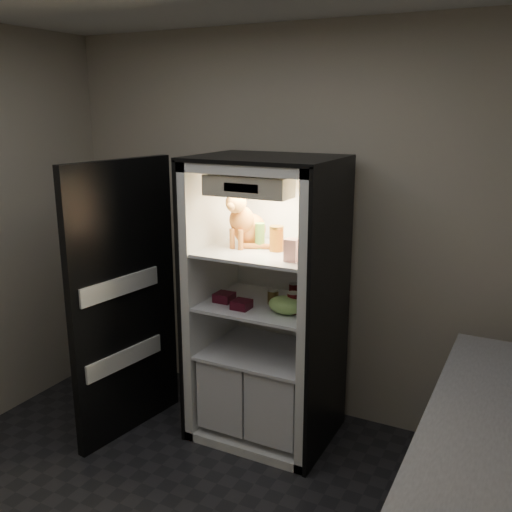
{
  "coord_description": "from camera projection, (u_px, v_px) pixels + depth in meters",
  "views": [
    {
      "loc": [
        1.54,
        -1.8,
        2.16
      ],
      "look_at": [
        -0.06,
        1.32,
        1.25
      ],
      "focal_mm": 40.0,
      "sensor_mm": 36.0,
      "label": 1
    }
  ],
  "objects": [
    {
      "name": "room_shell",
      "position": [
        123.0,
        242.0,
        2.36
      ],
      "size": [
        3.6,
        3.6,
        3.6
      ],
      "color": "white",
      "rests_on": "floor"
    },
    {
      "name": "mayo_tub",
      "position": [
        277.0,
        236.0,
        3.71
      ],
      "size": [
        0.08,
        0.08,
        0.12
      ],
      "color": "white",
      "rests_on": "refrigerator"
    },
    {
      "name": "soda_can_a",
      "position": [
        293.0,
        292.0,
        3.71
      ],
      "size": [
        0.06,
        0.06,
        0.11
      ],
      "color": "black",
      "rests_on": "refrigerator"
    },
    {
      "name": "fridge_door",
      "position": [
        124.0,
        303.0,
        3.75
      ],
      "size": [
        0.18,
        0.87,
        1.85
      ],
      "rotation": [
        0.0,
        0.0,
        -0.14
      ],
      "color": "black",
      "rests_on": "floor"
    },
    {
      "name": "pepper_jar",
      "position": [
        312.0,
        237.0,
        3.45
      ],
      "size": [
        0.13,
        0.13,
        0.22
      ],
      "color": "#A12115",
      "rests_on": "refrigerator"
    },
    {
      "name": "soda_can_b",
      "position": [
        303.0,
        302.0,
        3.51
      ],
      "size": [
        0.06,
        0.06,
        0.12
      ],
      "color": "black",
      "rests_on": "refrigerator"
    },
    {
      "name": "grape_bag",
      "position": [
        286.0,
        305.0,
        3.47
      ],
      "size": [
        0.22,
        0.16,
        0.11
      ],
      "primitive_type": "ellipsoid",
      "color": "#93D161",
      "rests_on": "refrigerator"
    },
    {
      "name": "tabby_cat",
      "position": [
        246.0,
        223.0,
        3.67
      ],
      "size": [
        0.33,
        0.38,
        0.4
      ],
      "rotation": [
        0.0,
        0.0,
        -0.07
      ],
      "color": "#BC5E18",
      "rests_on": "refrigerator"
    },
    {
      "name": "condiment_jar",
      "position": [
        273.0,
        296.0,
        3.64
      ],
      "size": [
        0.07,
        0.07,
        0.1
      ],
      "color": "brown",
      "rests_on": "refrigerator"
    },
    {
      "name": "soda_can_c",
      "position": [
        293.0,
        303.0,
        3.47
      ],
      "size": [
        0.07,
        0.07,
        0.13
      ],
      "color": "black",
      "rests_on": "refrigerator"
    },
    {
      "name": "salsa_jar",
      "position": [
        276.0,
        238.0,
        3.55
      ],
      "size": [
        0.09,
        0.09,
        0.16
      ],
      "color": "maroon",
      "rests_on": "refrigerator"
    },
    {
      "name": "refrigerator",
      "position": [
        268.0,
        321.0,
        3.77
      ],
      "size": [
        0.9,
        0.72,
        1.88
      ],
      "color": "white",
      "rests_on": "floor"
    },
    {
      "name": "berry_box_left",
      "position": [
        224.0,
        297.0,
        3.69
      ],
      "size": [
        0.12,
        0.12,
        0.06
      ],
      "primitive_type": "cube",
      "color": "#490C1C",
      "rests_on": "refrigerator"
    },
    {
      "name": "cream_carton",
      "position": [
        292.0,
        250.0,
        3.32
      ],
      "size": [
        0.08,
        0.08,
        0.13
      ],
      "primitive_type": "cube",
      "color": "white",
      "rests_on": "refrigerator"
    },
    {
      "name": "berry_box_right",
      "position": [
        242.0,
        305.0,
        3.56
      ],
      "size": [
        0.11,
        0.11,
        0.05
      ],
      "primitive_type": "cube",
      "color": "#490C1C",
      "rests_on": "refrigerator"
    },
    {
      "name": "parmesan_shaker",
      "position": [
        260.0,
        236.0,
        3.61
      ],
      "size": [
        0.06,
        0.06,
        0.16
      ],
      "color": "#258832",
      "rests_on": "refrigerator"
    }
  ]
}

